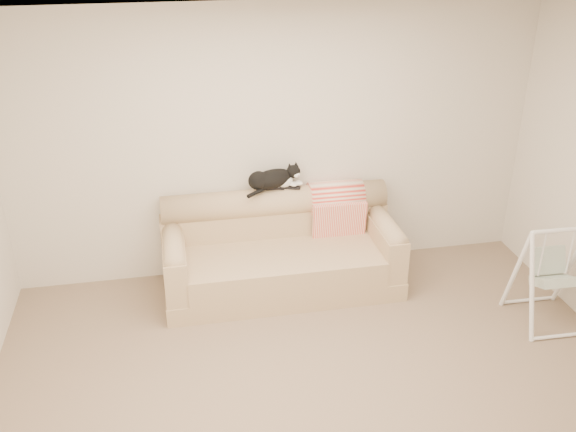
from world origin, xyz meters
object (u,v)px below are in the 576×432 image
(remote_a, at_px, (275,188))
(remote_b, at_px, (292,187))
(tuxedo_cat, at_px, (273,179))
(sofa, at_px, (280,252))
(baby_swing, at_px, (551,275))

(remote_a, bearing_deg, remote_b, -5.58)
(remote_b, distance_m, tuxedo_cat, 0.21)
(remote_a, height_order, remote_b, remote_a)
(tuxedo_cat, bearing_deg, sofa, -84.07)
(remote_a, relative_size, baby_swing, 0.20)
(tuxedo_cat, relative_size, baby_swing, 0.63)
(remote_b, bearing_deg, sofa, -123.68)
(remote_b, bearing_deg, tuxedo_cat, -179.78)
(sofa, distance_m, remote_a, 0.61)
(sofa, distance_m, baby_swing, 2.42)
(remote_b, height_order, tuxedo_cat, tuxedo_cat)
(remote_a, height_order, tuxedo_cat, tuxedo_cat)
(tuxedo_cat, xyz_separation_m, baby_swing, (2.21, -1.26, -0.55))
(remote_b, xyz_separation_m, tuxedo_cat, (-0.18, -0.00, 0.10))
(remote_b, bearing_deg, remote_a, 174.42)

